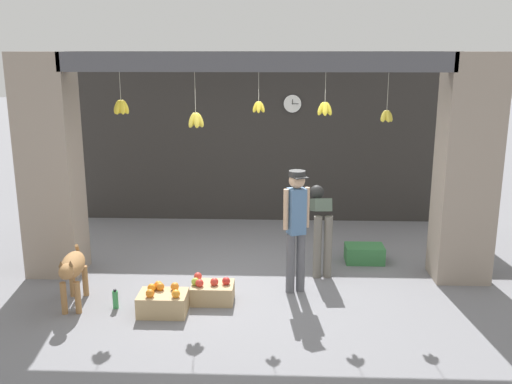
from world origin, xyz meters
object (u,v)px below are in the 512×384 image
object	(u,v)px
worker_stooping	(321,219)
dog	(72,269)
shopkeeper	(296,223)
fruit_crate_oranges	(163,302)
fruit_crate_apples	(212,291)
produce_box_green	(364,254)
water_bottle	(115,299)
wall_clock	(292,104)

from	to	relation	value
worker_stooping	dog	bearing A→B (deg)	-161.41
shopkeeper	fruit_crate_oranges	world-z (taller)	shopkeeper
dog	fruit_crate_oranges	xyz separation A→B (m)	(1.09, -0.15, -0.33)
shopkeeper	worker_stooping	size ratio (longest dim) A/B	1.41
fruit_crate_apples	produce_box_green	distance (m)	2.48
dog	worker_stooping	size ratio (longest dim) A/B	0.85
produce_box_green	dog	bearing A→B (deg)	-156.35
water_bottle	dog	bearing A→B (deg)	174.42
shopkeeper	fruit_crate_apples	size ratio (longest dim) A/B	3.07
produce_box_green	shopkeeper	bearing A→B (deg)	-133.62
fruit_crate_apples	water_bottle	distance (m)	1.14
shopkeeper	worker_stooping	world-z (taller)	shopkeeper
shopkeeper	wall_clock	size ratio (longest dim) A/B	4.90
worker_stooping	shopkeeper	bearing A→B (deg)	-120.29
wall_clock	produce_box_green	bearing A→B (deg)	-63.42
dog	wall_clock	distance (m)	4.77
dog	produce_box_green	distance (m)	4.01
produce_box_green	water_bottle	bearing A→B (deg)	-152.38
shopkeeper	dog	bearing A→B (deg)	-11.40
produce_box_green	wall_clock	distance (m)	3.00
fruit_crate_oranges	fruit_crate_apples	world-z (taller)	fruit_crate_oranges
worker_stooping	wall_clock	size ratio (longest dim) A/B	3.49
fruit_crate_apples	produce_box_green	size ratio (longest dim) A/B	0.93
water_bottle	worker_stooping	bearing A→B (deg)	27.61
worker_stooping	fruit_crate_apples	size ratio (longest dim) A/B	2.19
dog	wall_clock	world-z (taller)	wall_clock
worker_stooping	water_bottle	xyz separation A→B (m)	(-2.49, -1.30, -0.63)
fruit_crate_oranges	wall_clock	distance (m)	4.53
fruit_crate_oranges	fruit_crate_apples	xyz separation A→B (m)	(0.53, 0.34, -0.01)
shopkeeper	produce_box_green	size ratio (longest dim) A/B	2.86
dog	wall_clock	xyz separation A→B (m)	(2.64, 3.63, 1.61)
worker_stooping	wall_clock	bearing A→B (deg)	94.20
fruit_crate_oranges	produce_box_green	distance (m)	3.11
fruit_crate_oranges	water_bottle	distance (m)	0.60
water_bottle	fruit_crate_oranges	bearing A→B (deg)	-10.13
shopkeeper	fruit_crate_apples	world-z (taller)	shopkeeper
wall_clock	fruit_crate_apples	bearing A→B (deg)	-106.49
worker_stooping	wall_clock	distance (m)	2.75
worker_stooping	fruit_crate_apples	distance (m)	1.84
dog	produce_box_green	size ratio (longest dim) A/B	1.73
shopkeeper	fruit_crate_apples	distance (m)	1.32
worker_stooping	fruit_crate_oranges	size ratio (longest dim) A/B	1.99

